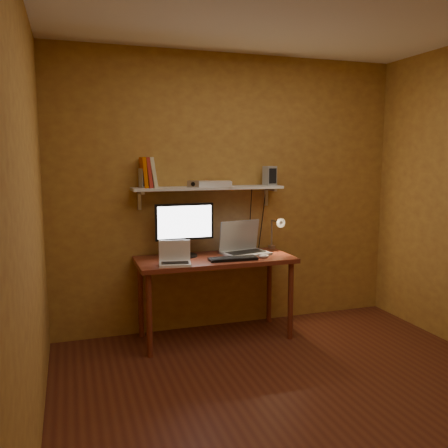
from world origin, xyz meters
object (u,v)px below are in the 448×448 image
object	(u,v)px
monitor	(185,227)
laptop	(243,245)
keyboard	(233,259)
speaker_left	(145,178)
router	(215,184)
desk	(215,267)
netbook	(175,258)
wall_shelf	(209,188)
mouse	(264,256)
desk_lamp	(277,229)
shelf_camera	(193,184)
speaker_right	(270,176)

from	to	relation	value
monitor	laptop	distance (m)	0.58
keyboard	speaker_left	distance (m)	1.05
speaker_left	router	distance (m)	0.63
monitor	keyboard	world-z (taller)	monitor
desk	laptop	distance (m)	0.36
netbook	router	xyz separation A→B (m)	(0.46, 0.33, 0.59)
laptop	keyboard	world-z (taller)	laptop
wall_shelf	keyboard	distance (m)	0.70
monitor	mouse	distance (m)	0.76
desk_lamp	netbook	bearing A→B (deg)	-165.15
netbook	shelf_camera	bearing A→B (deg)	59.55
monitor	wall_shelf	bearing A→B (deg)	14.56
desk_lamp	speaker_right	world-z (taller)	speaker_right
netbook	router	size ratio (longest dim) A/B	0.98
wall_shelf	speaker_left	distance (m)	0.58
wall_shelf	keyboard	world-z (taller)	wall_shelf
shelf_camera	laptop	bearing A→B (deg)	-2.04
monitor	shelf_camera	bearing A→B (deg)	-8.61
desk	keyboard	world-z (taller)	keyboard
shelf_camera	netbook	bearing A→B (deg)	-130.69
speaker_left	shelf_camera	distance (m)	0.42
wall_shelf	desk	bearing A→B (deg)	-90.00
laptop	desk	bearing A→B (deg)	-172.87
desk_lamp	speaker_left	distance (m)	1.34
desk_lamp	desk	bearing A→B (deg)	-169.19
laptop	router	distance (m)	0.63
speaker_left	shelf_camera	xyz separation A→B (m)	(0.41, -0.08, -0.05)
keyboard	speaker_left	bearing A→B (deg)	155.58
desk_lamp	mouse	bearing A→B (deg)	-131.63
desk_lamp	speaker_right	bearing A→B (deg)	127.10
wall_shelf	laptop	distance (m)	0.62
mouse	wall_shelf	bearing A→B (deg)	146.14
wall_shelf	monitor	size ratio (longest dim) A/B	2.62
monitor	netbook	distance (m)	0.39
desk	netbook	xyz separation A→B (m)	(-0.40, -0.16, 0.14)
laptop	shelf_camera	distance (m)	0.74
wall_shelf	netbook	distance (m)	0.77
wall_shelf	laptop	size ratio (longest dim) A/B	3.06
wall_shelf	monitor	xyz separation A→B (m)	(-0.25, -0.07, -0.34)
keyboard	desk	bearing A→B (deg)	130.56
desk_lamp	shelf_camera	bearing A→B (deg)	-179.26
netbook	shelf_camera	world-z (taller)	shelf_camera
laptop	netbook	bearing A→B (deg)	-171.09
speaker_left	speaker_right	xyz separation A→B (m)	(1.18, -0.01, 0.01)
laptop	speaker_left	bearing A→B (deg)	162.50
netbook	monitor	bearing A→B (deg)	71.49
laptop	shelf_camera	world-z (taller)	shelf_camera
monitor	router	bearing A→B (deg)	8.53
mouse	router	world-z (taller)	router
speaker_left	wall_shelf	bearing A→B (deg)	-11.62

